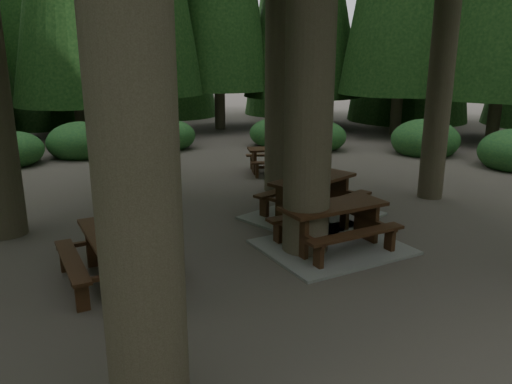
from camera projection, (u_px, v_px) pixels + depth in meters
name	position (u px, v px, depth m)	size (l,w,h in m)	color
ground	(271.00, 262.00, 8.70)	(80.00, 80.00, 0.00)	#4A433C
picnic_table_a	(333.00, 233.00, 9.23)	(2.66, 2.25, 0.86)	gray
picnic_table_b	(113.00, 249.00, 7.84)	(1.63, 1.97, 0.81)	#352010
picnic_table_c	(313.00, 203.00, 11.01)	(3.22, 2.95, 0.90)	gray
picnic_table_d	(277.00, 156.00, 15.13)	(2.07, 1.85, 0.75)	#352010
shrub_ring	(286.00, 222.00, 9.53)	(23.86, 24.64, 1.49)	#1B5029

